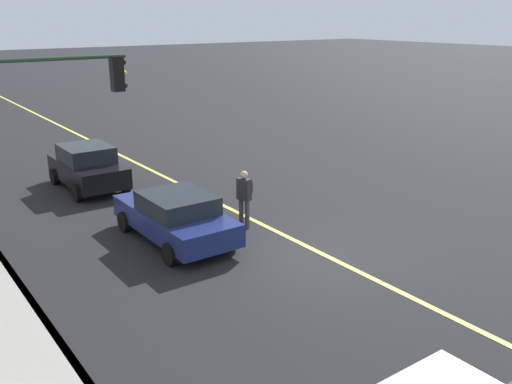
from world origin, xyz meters
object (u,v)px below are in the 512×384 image
pedestrian_with_backpack (245,194)px  car_black (88,167)px  traffic_light_mast (39,117)px  car_navy (175,216)px

pedestrian_with_backpack → car_black: bearing=19.9°
pedestrian_with_backpack → traffic_light_mast: bearing=77.5°
car_black → pedestrian_with_backpack: (-6.59, -2.38, 0.22)m
car_navy → car_black: (6.32, 0.22, 0.08)m
car_navy → car_black: size_ratio=1.13×
traffic_light_mast → car_navy: bearing=-106.0°
traffic_light_mast → car_black: bearing=-28.2°
car_navy → pedestrian_with_backpack: 2.19m
pedestrian_with_backpack → traffic_light_mast: traffic_light_mast is taller
car_black → traffic_light_mast: (-5.42, 2.90, 2.88)m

